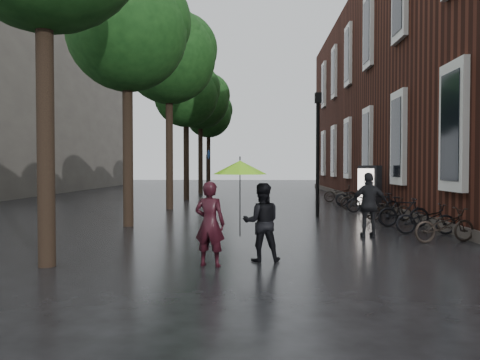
{
  "coord_description": "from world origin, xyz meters",
  "views": [
    {
      "loc": [
        -0.04,
        -7.66,
        1.88
      ],
      "look_at": [
        -0.49,
        5.3,
        1.52
      ],
      "focal_mm": 35.0,
      "sensor_mm": 36.0,
      "label": 1
    }
  ],
  "objects_px": {
    "person_black": "(262,222)",
    "parked_bicycles": "(372,203)",
    "person_burgundy": "(210,224)",
    "lamp_post": "(318,142)",
    "pedestrian_walking": "(369,205)",
    "ad_lightbox": "(369,189)"
  },
  "relations": [
    {
      "from": "person_burgundy",
      "to": "pedestrian_walking",
      "type": "distance_m",
      "value": 5.46
    },
    {
      "from": "person_burgundy",
      "to": "parked_bicycles",
      "type": "height_order",
      "value": "person_burgundy"
    },
    {
      "from": "ad_lightbox",
      "to": "person_burgundy",
      "type": "bearing_deg",
      "value": -140.19
    },
    {
      "from": "ad_lightbox",
      "to": "person_black",
      "type": "bearing_deg",
      "value": -136.88
    },
    {
      "from": "parked_bicycles",
      "to": "lamp_post",
      "type": "distance_m",
      "value": 3.5
    },
    {
      "from": "person_burgundy",
      "to": "lamp_post",
      "type": "relative_size",
      "value": 0.35
    },
    {
      "from": "person_black",
      "to": "ad_lightbox",
      "type": "xyz_separation_m",
      "value": [
        4.62,
        10.43,
        0.19
      ]
    },
    {
      "from": "person_black",
      "to": "parked_bicycles",
      "type": "distance_m",
      "value": 10.59
    },
    {
      "from": "pedestrian_walking",
      "to": "person_burgundy",
      "type": "bearing_deg",
      "value": 44.5
    },
    {
      "from": "ad_lightbox",
      "to": "lamp_post",
      "type": "xyz_separation_m",
      "value": [
        -2.4,
        -1.94,
        1.86
      ]
    },
    {
      "from": "person_burgundy",
      "to": "lamp_post",
      "type": "height_order",
      "value": "lamp_post"
    },
    {
      "from": "person_burgundy",
      "to": "ad_lightbox",
      "type": "distance_m",
      "value": 12.28
    },
    {
      "from": "person_burgundy",
      "to": "person_black",
      "type": "bearing_deg",
      "value": -141.76
    },
    {
      "from": "ad_lightbox",
      "to": "lamp_post",
      "type": "bearing_deg",
      "value": -164.05
    },
    {
      "from": "parked_bicycles",
      "to": "lamp_post",
      "type": "height_order",
      "value": "lamp_post"
    },
    {
      "from": "parked_bicycles",
      "to": "lamp_post",
      "type": "relative_size",
      "value": 3.03
    },
    {
      "from": "pedestrian_walking",
      "to": "parked_bicycles",
      "type": "bearing_deg",
      "value": -104.28
    },
    {
      "from": "person_burgundy",
      "to": "ad_lightbox",
      "type": "xyz_separation_m",
      "value": [
        5.61,
        10.92,
        0.17
      ]
    },
    {
      "from": "parked_bicycles",
      "to": "ad_lightbox",
      "type": "distance_m",
      "value": 1.03
    },
    {
      "from": "pedestrian_walking",
      "to": "lamp_post",
      "type": "distance_m",
      "value": 5.58
    },
    {
      "from": "person_black",
      "to": "ad_lightbox",
      "type": "bearing_deg",
      "value": -118.1
    },
    {
      "from": "ad_lightbox",
      "to": "lamp_post",
      "type": "height_order",
      "value": "lamp_post"
    }
  ]
}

